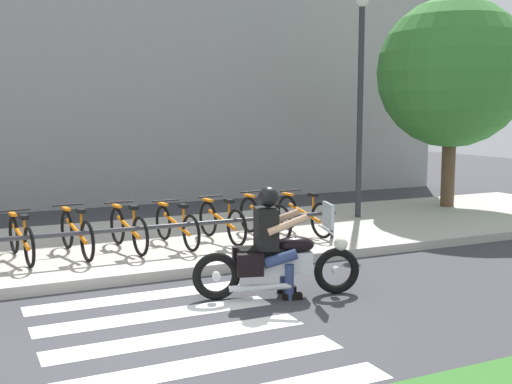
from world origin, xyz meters
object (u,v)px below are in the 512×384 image
(rider, at_px, (272,234))
(motorcycle, at_px, (278,262))
(bicycle_3, at_px, (128,229))
(bicycle_5, at_px, (222,222))
(bicycle_1, at_px, (21,239))
(bicycle_2, at_px, (76,233))
(bicycle_7, at_px, (304,215))
(bike_rack, at_px, (163,228))
(bicycle_4, at_px, (176,226))
(street_lamp, at_px, (360,88))
(bicycle_6, at_px, (264,217))
(tree_near_rack, at_px, (452,73))

(rider, bearing_deg, motorcycle, -18.18)
(bicycle_3, relative_size, bicycle_5, 1.00)
(bicycle_5, bearing_deg, bicycle_1, 179.98)
(bicycle_2, bearing_deg, bicycle_7, -0.01)
(rider, distance_m, bike_rack, 2.39)
(bicycle_4, bearing_deg, street_lamp, 14.31)
(bike_rack, bearing_deg, rider, -71.85)
(bicycle_4, height_order, bike_rack, bicycle_4)
(motorcycle, relative_size, bicycle_6, 1.27)
(bicycle_1, bearing_deg, bicycle_4, -0.00)
(tree_near_rack, bearing_deg, bicycle_6, -164.72)
(bicycle_1, xyz_separation_m, bicycle_4, (2.42, -0.00, 0.00))
(bicycle_5, relative_size, bicycle_6, 0.98)
(bicycle_4, xyz_separation_m, bicycle_6, (1.61, -0.00, 0.03))
(bicycle_2, xyz_separation_m, bicycle_7, (4.03, -0.00, 0.01))
(bicycle_7, distance_m, bike_rack, 2.87)
(bicycle_6, bearing_deg, bicycle_2, 179.98)
(bicycle_5, relative_size, bicycle_7, 0.97)
(bicycle_1, xyz_separation_m, bicycle_6, (4.03, -0.00, 0.03))
(bicycle_7, bearing_deg, motorcycle, -125.21)
(bicycle_7, height_order, bike_rack, bicycle_7)
(street_lamp, bearing_deg, tree_near_rack, 8.16)
(bicycle_2, height_order, bicycle_6, bicycle_6)
(bicycle_3, height_order, bicycle_6, bicycle_6)
(bicycle_3, relative_size, bicycle_7, 0.97)
(bicycle_7, bearing_deg, bicycle_2, 179.99)
(bicycle_7, bearing_deg, bicycle_4, 179.98)
(bicycle_3, bearing_deg, bicycle_2, 179.99)
(bicycle_3, xyz_separation_m, bicycle_5, (1.61, -0.00, 0.00))
(bicycle_3, xyz_separation_m, bicycle_7, (3.22, -0.00, 0.01))
(rider, height_order, street_lamp, street_lamp)
(bicycle_4, bearing_deg, bicycle_5, -0.06)
(bicycle_7, bearing_deg, bicycle_6, -179.96)
(bicycle_5, distance_m, bicycle_7, 1.61)
(bicycle_1, xyz_separation_m, bike_rack, (2.01, -0.56, 0.09))
(bicycle_4, bearing_deg, motorcycle, -81.71)
(bicycle_3, height_order, street_lamp, street_lamp)
(motorcycle, bearing_deg, rider, 161.82)
(bicycle_1, xyz_separation_m, bicycle_2, (0.81, -0.00, 0.01))
(rider, bearing_deg, bicycle_5, 80.58)
(motorcycle, distance_m, bike_rack, 2.43)
(street_lamp, bearing_deg, bicycle_6, -157.96)
(rider, relative_size, bicycle_1, 0.85)
(bicycle_4, height_order, bicycle_6, bicycle_6)
(tree_near_rack, bearing_deg, motorcycle, -147.16)
(rider, height_order, bicycle_6, rider)
(bicycle_1, height_order, bike_rack, bicycle_1)
(bicycle_2, bearing_deg, bicycle_4, 0.02)
(street_lamp, bearing_deg, bicycle_3, -167.84)
(bicycle_2, relative_size, tree_near_rack, 0.34)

